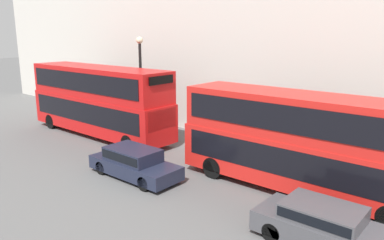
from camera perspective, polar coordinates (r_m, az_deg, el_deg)
bus_leading at (r=16.02m, az=16.60°, el=-2.87°), size 2.59×10.70×4.16m
bus_second_in_queue at (r=24.74m, az=-14.04°, el=3.24°), size 2.59×11.43×4.47m
car_dark_sedan at (r=12.85m, az=19.46°, el=-14.78°), size 1.87×4.35×1.35m
car_hatchback at (r=17.64m, az=-8.85°, el=-6.31°), size 1.80×4.62×1.38m
street_lamp at (r=24.42m, az=-7.84°, el=6.83°), size 0.44×0.44×6.31m
pedestrian at (r=21.87m, az=0.61°, el=-2.24°), size 0.36×0.36×1.64m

